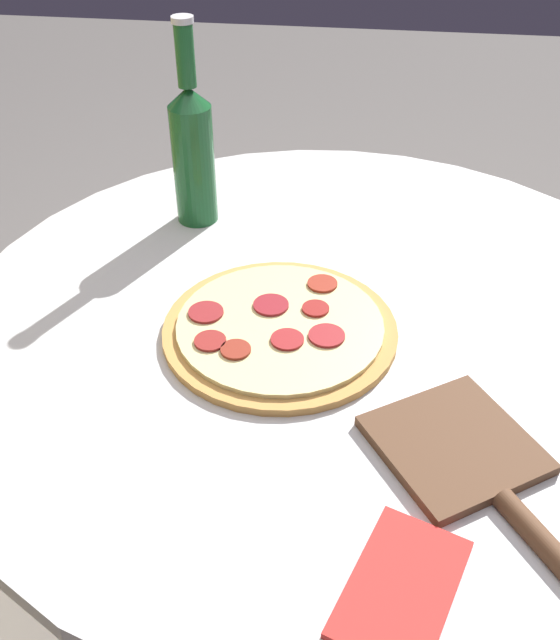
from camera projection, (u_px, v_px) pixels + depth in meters
ground_plane at (313, 634)px, 1.37m from camera, size 8.00×8.00×0.00m
table at (324, 434)px, 1.02m from camera, size 0.95×0.95×0.78m
pizza at (280, 328)px, 0.85m from camera, size 0.28×0.28×0.02m
beer_bottle at (193, 149)px, 1.00m from camera, size 0.06×0.06×0.29m
pizza_paddle at (475, 468)px, 0.68m from camera, size 0.29×0.23×0.02m
napkin at (401, 588)px, 0.59m from camera, size 0.16×0.12×0.01m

